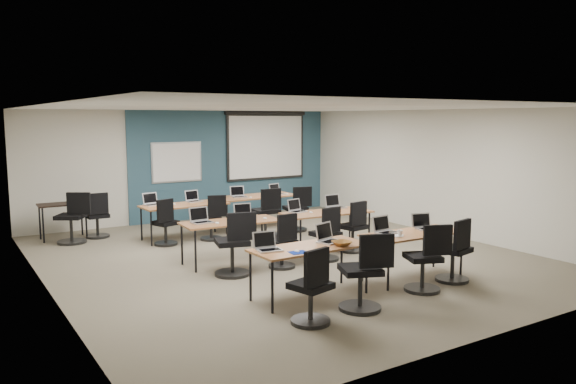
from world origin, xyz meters
TOP-DOWN VIEW (x-y plane):
  - floor at (0.00, 0.00)m, footprint 8.00×9.00m
  - ceiling at (0.00, 0.00)m, footprint 8.00×9.00m
  - wall_back at (0.00, 4.50)m, footprint 8.00×0.04m
  - wall_front at (0.00, -4.50)m, footprint 8.00×0.04m
  - wall_left at (-4.00, 0.00)m, footprint 0.04×9.00m
  - wall_right at (4.00, 0.00)m, footprint 0.04×9.00m
  - blue_accent_panel at (1.25, 4.47)m, footprint 5.50×0.04m
  - whiteboard at (-0.30, 4.43)m, footprint 1.28×0.03m
  - projector_screen at (2.20, 4.41)m, footprint 2.40×0.10m
  - training_table_front_left at (-0.92, -2.17)m, footprint 1.70×0.71m
  - training_table_front_right at (1.00, -2.25)m, footprint 1.69×0.70m
  - training_table_mid_left at (-0.98, 0.17)m, footprint 1.71×0.71m
  - training_table_mid_right at (1.02, 0.06)m, footprint 1.73×0.72m
  - training_table_back_left at (-0.93, 2.42)m, footprint 1.78×0.74m
  - training_table_back_right at (0.93, 2.75)m, footprint 1.93×0.81m
  - laptop_0 at (-1.53, -2.05)m, footprint 0.33×0.28m
  - mouse_0 at (-1.25, -2.35)m, footprint 0.06×0.10m
  - task_chair_0 at (-1.51, -3.08)m, footprint 0.50×0.50m
  - laptop_1 at (-0.53, -2.06)m, footprint 0.35×0.30m
  - mouse_1 at (-0.35, -2.29)m, footprint 0.07×0.10m
  - task_chair_1 at (-0.63, -3.01)m, footprint 0.60×0.57m
  - laptop_2 at (0.61, -2.03)m, footprint 0.34×0.29m
  - mouse_2 at (0.67, -2.33)m, footprint 0.08×0.10m
  - task_chair_2 at (0.66, -2.87)m, footprint 0.56×0.52m
  - laptop_3 at (1.36, -2.14)m, footprint 0.33×0.28m
  - mouse_3 at (1.74, -2.28)m, footprint 0.06×0.09m
  - task_chair_3 at (1.39, -2.76)m, footprint 0.52×0.52m
  - laptop_4 at (-1.48, 0.32)m, footprint 0.35×0.29m
  - mouse_4 at (-1.29, 0.07)m, footprint 0.07×0.10m
  - task_chair_4 at (-1.32, -0.64)m, footprint 0.58×0.57m
  - laptop_5 at (-0.60, 0.36)m, footprint 0.33×0.28m
  - mouse_5 at (-0.37, 0.03)m, footprint 0.06×0.10m
  - task_chair_5 at (-0.42, -0.67)m, footprint 0.46×0.46m
  - laptop_6 at (0.52, 0.37)m, footprint 0.32×0.27m
  - mouse_6 at (0.68, 0.12)m, footprint 0.08×0.11m
  - task_chair_6 at (0.50, -0.65)m, footprint 0.49×0.49m
  - laptop_7 at (1.44, 0.37)m, footprint 0.35×0.30m
  - mouse_7 at (1.76, 0.07)m, footprint 0.08×0.10m
  - task_chair_7 at (1.32, -0.40)m, footprint 0.50×0.50m
  - laptop_8 at (-1.55, 2.69)m, footprint 0.33×0.28m
  - mouse_8 at (-1.13, 2.48)m, footprint 0.06×0.09m
  - task_chair_8 at (-1.50, 2.02)m, footprint 0.48×0.46m
  - laptop_9 at (-0.62, 2.68)m, footprint 0.31×0.27m
  - mouse_9 at (-0.24, 2.51)m, footprint 0.06×0.09m
  - task_chair_9 at (-0.50, 1.98)m, footprint 0.48×0.46m
  - laptop_10 at (0.53, 2.77)m, footprint 0.32×0.28m
  - mouse_10 at (0.68, 2.51)m, footprint 0.08×0.10m
  - task_chair_10 at (0.64, 1.71)m, footprint 0.57×0.57m
  - laptop_11 at (1.48, 2.70)m, footprint 0.33×0.28m
  - mouse_11 at (1.69, 2.56)m, footprint 0.07×0.10m
  - task_chair_11 at (1.50, 1.85)m, footprint 0.53×0.53m
  - blue_mousepad at (-1.26, -2.39)m, footprint 0.26×0.23m
  - snack_bowl at (-0.51, -2.37)m, footprint 0.34×0.34m
  - snack_plate at (0.59, -2.31)m, footprint 0.24×0.24m
  - coffee_cup at (0.62, -2.35)m, footprint 0.10×0.10m
  - utility_table at (-3.09, 3.77)m, footprint 0.96×0.53m
  - spare_chair_a at (-2.45, 3.47)m, footprint 0.49×0.49m
  - spare_chair_b at (-3.00, 3.21)m, footprint 0.65×0.57m

SIDE VIEW (x-z plane):
  - floor at x=0.00m, z-range -0.01..0.01m
  - task_chair_5 at x=-0.42m, z-range -0.09..0.86m
  - task_chair_8 at x=-1.50m, z-range -0.09..0.86m
  - task_chair_9 at x=-0.50m, z-range -0.09..0.86m
  - spare_chair_a at x=-2.45m, z-range -0.09..0.88m
  - task_chair_6 at x=0.50m, z-range -0.09..0.89m
  - task_chair_0 at x=-1.51m, z-range -0.09..0.89m
  - task_chair_7 at x=1.32m, z-range -0.09..0.89m
  - task_chair_3 at x=1.39m, z-range -0.09..0.91m
  - task_chair_2 at x=0.66m, z-range -0.09..0.92m
  - task_chair_11 at x=1.50m, z-range -0.09..0.92m
  - task_chair_1 at x=-0.63m, z-range -0.09..0.95m
  - task_chair_10 at x=0.64m, z-range -0.09..0.96m
  - task_chair_4 at x=-1.32m, z-range -0.09..0.96m
  - spare_chair_b at x=-3.00m, z-range -0.09..0.96m
  - utility_table at x=-3.09m, z-range 0.29..1.04m
  - training_table_front_right at x=1.00m, z-range 0.32..1.05m
  - training_table_front_left at x=-0.92m, z-range 0.32..1.05m
  - training_table_mid_left at x=-0.98m, z-range 0.32..1.05m
  - training_table_mid_right at x=1.02m, z-range 0.32..1.05m
  - training_table_back_left at x=-0.93m, z-range 0.32..1.05m
  - training_table_back_right at x=0.93m, z-range 0.32..1.05m
  - blue_mousepad at x=-1.26m, z-range 0.73..0.74m
  - snack_plate at x=0.59m, z-range 0.73..0.74m
  - mouse_8 at x=-1.13m, z-range 0.73..0.76m
  - mouse_3 at x=1.74m, z-range 0.73..0.76m
  - mouse_9 at x=-0.24m, z-range 0.73..0.76m
  - mouse_7 at x=1.76m, z-range 0.73..0.76m
  - mouse_2 at x=0.67m, z-range 0.73..0.76m
  - mouse_10 at x=0.68m, z-range 0.73..0.76m
  - mouse_11 at x=1.69m, z-range 0.73..0.76m
  - mouse_0 at x=-1.25m, z-range 0.73..0.76m
  - mouse_6 at x=0.68m, z-range 0.73..0.76m
  - mouse_1 at x=-0.35m, z-range 0.72..0.76m
  - mouse_4 at x=-1.29m, z-range 0.72..0.76m
  - mouse_5 at x=-0.37m, z-range 0.72..0.76m
  - snack_bowl at x=-0.51m, z-range 0.73..0.81m
  - coffee_cup at x=0.62m, z-range 0.74..0.82m
  - laptop_9 at x=-0.62m, z-range 0.67..0.91m
  - laptop_6 at x=0.52m, z-range 0.67..0.91m
  - laptop_10 at x=0.53m, z-range 0.67..0.91m
  - laptop_0 at x=-1.53m, z-range 0.67..0.92m
  - laptop_8 at x=-1.55m, z-range 0.67..0.92m
  - laptop_11 at x=1.48m, z-range 0.67..0.92m
  - laptop_3 at x=1.36m, z-range 0.67..0.92m
  - laptop_5 at x=-0.60m, z-range 0.67..0.92m
  - laptop_2 at x=0.61m, z-range 0.66..0.92m
  - laptop_4 at x=-1.48m, z-range 0.66..0.93m
  - laptop_7 at x=1.44m, z-range 0.66..0.93m
  - laptop_1 at x=-0.53m, z-range 0.66..0.93m
  - wall_back at x=0.00m, z-range 0.00..2.70m
  - wall_front at x=0.00m, z-range 0.00..2.70m
  - wall_left at x=-4.00m, z-range 0.00..2.70m
  - wall_right at x=4.00m, z-range 0.00..2.70m
  - blue_accent_panel at x=1.25m, z-range 0.00..2.70m
  - whiteboard at x=-0.30m, z-range 0.96..1.94m
  - projector_screen at x=2.20m, z-range 0.98..2.80m
  - ceiling at x=0.00m, z-range 2.69..2.71m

